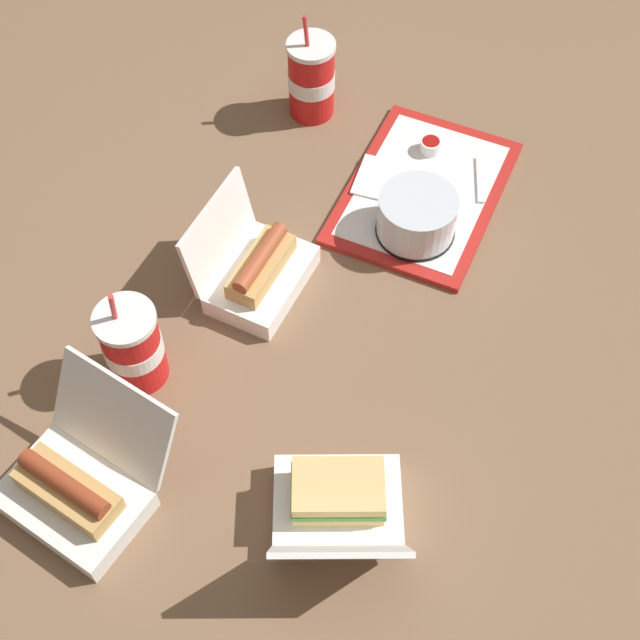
{
  "coord_description": "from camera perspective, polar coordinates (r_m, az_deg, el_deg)",
  "views": [
    {
      "loc": [
        0.7,
        0.32,
        1.21
      ],
      "look_at": [
        -0.01,
        -0.02,
        0.05
      ],
      "focal_mm": 50.0,
      "sensor_mm": 36.0,
      "label": 1
    }
  ],
  "objects": [
    {
      "name": "ground_plane",
      "position": [
        1.43,
        0.51,
        -1.54
      ],
      "size": [
        3.2,
        3.2,
        0.0
      ],
      "primitive_type": "plane",
      "color": "brown"
    },
    {
      "name": "food_tray",
      "position": [
        1.63,
        6.63,
        8.13
      ],
      "size": [
        0.38,
        0.27,
        0.01
      ],
      "color": "red",
      "rests_on": "ground_plane"
    },
    {
      "name": "cake_container",
      "position": [
        1.53,
        6.22,
        6.58
      ],
      "size": [
        0.14,
        0.14,
        0.08
      ],
      "color": "black",
      "rests_on": "food_tray"
    },
    {
      "name": "ketchup_cup",
      "position": [
        1.69,
        7.09,
        11.03
      ],
      "size": [
        0.04,
        0.04,
        0.02
      ],
      "color": "white",
      "rests_on": "food_tray"
    },
    {
      "name": "napkin_stack",
      "position": [
        1.63,
        4.13,
        8.95
      ],
      "size": [
        0.11,
        0.11,
        0.0
      ],
      "primitive_type": "cube",
      "rotation": [
        0.0,
        0.0,
        0.13
      ],
      "color": "white",
      "rests_on": "food_tray"
    },
    {
      "name": "plastic_fork",
      "position": [
        1.66,
        10.2,
        8.84
      ],
      "size": [
        0.11,
        0.05,
        0.0
      ],
      "primitive_type": "cube",
      "rotation": [
        0.0,
        0.0,
        0.38
      ],
      "color": "white",
      "rests_on": "food_tray"
    },
    {
      "name": "clamshell_hotdog_front",
      "position": [
        1.32,
        -15.29,
        -10.31
      ],
      "size": [
        0.24,
        0.22,
        0.16
      ],
      "color": "white",
      "rests_on": "ground_plane"
    },
    {
      "name": "clamshell_sandwich_left",
      "position": [
        1.26,
        1.16,
        -11.76
      ],
      "size": [
        0.25,
        0.25,
        0.17
      ],
      "color": "white",
      "rests_on": "ground_plane"
    },
    {
      "name": "clamshell_hotdog_back",
      "position": [
        1.47,
        -4.09,
        3.2
      ],
      "size": [
        0.19,
        0.16,
        0.16
      ],
      "color": "white",
      "rests_on": "ground_plane"
    },
    {
      "name": "soda_cup_right",
      "position": [
        1.73,
        -0.56,
        15.21
      ],
      "size": [
        0.09,
        0.09,
        0.22
      ],
      "color": "red",
      "rests_on": "ground_plane"
    },
    {
      "name": "soda_cup_center",
      "position": [
        1.37,
        -11.9,
        -1.62
      ],
      "size": [
        0.09,
        0.09,
        0.21
      ],
      "color": "red",
      "rests_on": "ground_plane"
    }
  ]
}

